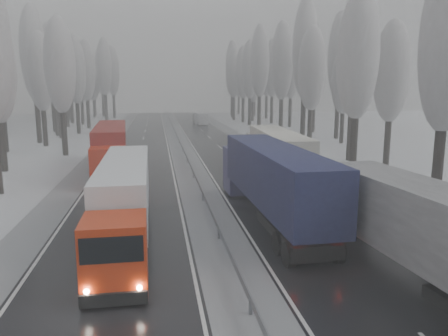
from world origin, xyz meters
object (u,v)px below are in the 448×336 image
object	(u,v)px
box_truck_distant	(200,119)
truck_red_white	(124,195)
truck_blue_box	(270,177)
truck_grey_tarp	(418,227)
truck_cream_box	(275,151)
truck_red_red	(111,146)

from	to	relation	value
box_truck_distant	truck_red_white	distance (m)	72.32
truck_blue_box	truck_red_white	xyz separation A→B (m)	(-8.49, -1.99, -0.33)
truck_grey_tarp	truck_cream_box	distance (m)	21.19
box_truck_distant	truck_red_red	xyz separation A→B (m)	(-13.71, -52.90, 1.28)
truck_cream_box	truck_red_red	distance (m)	15.36
truck_grey_tarp	truck_red_red	bearing A→B (deg)	114.22
truck_grey_tarp	truck_cream_box	xyz separation A→B (m)	(-0.08, 21.19, 0.05)
truck_cream_box	truck_red_white	bearing A→B (deg)	-128.89
box_truck_distant	truck_cream_box	bearing A→B (deg)	-94.70
truck_grey_tarp	truck_red_white	size ratio (longest dim) A/B	1.06
truck_blue_box	box_truck_distant	world-z (taller)	truck_blue_box
truck_grey_tarp	truck_cream_box	size ratio (longest dim) A/B	0.98
truck_blue_box	truck_red_red	xyz separation A→B (m)	(-10.98, 16.55, -0.09)
truck_grey_tarp	truck_red_white	bearing A→B (deg)	142.63
truck_red_red	truck_red_white	bearing A→B (deg)	-86.00
truck_blue_box	truck_red_white	distance (m)	8.73
truck_blue_box	truck_red_red	bearing A→B (deg)	121.84
truck_blue_box	truck_red_red	world-z (taller)	truck_blue_box
truck_cream_box	truck_red_red	xyz separation A→B (m)	(-14.50, 5.06, 0.07)
truck_red_red	truck_cream_box	bearing A→B (deg)	-22.87
truck_grey_tarp	truck_blue_box	world-z (taller)	truck_blue_box
truck_grey_tarp	truck_red_red	xyz separation A→B (m)	(-14.58, 26.25, 0.11)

